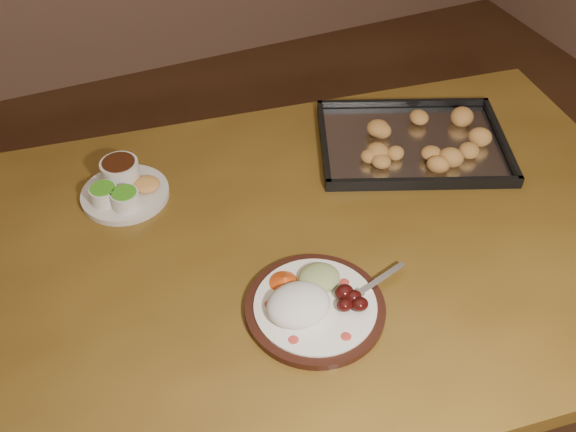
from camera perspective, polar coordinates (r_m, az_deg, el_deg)
name	(u,v)px	position (r m, az deg, el deg)	size (l,w,h in m)	color
ground	(321,420)	(1.85, 2.95, -17.64)	(4.00, 4.00, 0.00)	#4F351B
dining_table	(291,279)	(1.28, 0.25, -5.61)	(1.60, 1.08, 0.75)	brown
dinner_plate	(312,303)	(1.10, 2.11, -7.74)	(0.31, 0.24, 0.06)	black
condiment_saucer	(123,187)	(1.34, -14.49, 2.51)	(0.18, 0.18, 0.06)	beige
baking_tray	(412,141)	(1.46, 10.97, 6.54)	(0.49, 0.43, 0.04)	black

